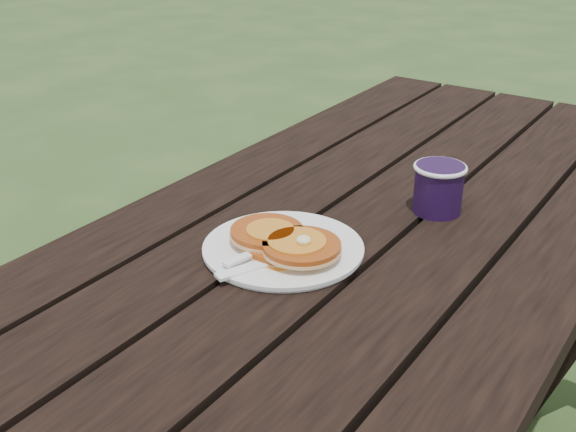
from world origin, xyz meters
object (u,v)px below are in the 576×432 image
Objects in this scene: coffee_cup at (439,185)px; picnic_table at (348,408)px; plate at (283,249)px; pancake_stack at (285,242)px.

picnic_table is at bearing -123.97° from coffee_cup.
pancake_stack reaches higher than plate.
plate is at bearing -109.61° from picnic_table.
plate reaches higher than picnic_table.
plate is at bearing -116.91° from coffee_cup.
coffee_cup is (0.09, 0.13, 0.43)m from picnic_table.
coffee_cup is at bearing 63.09° from plate.
plate is 0.02m from pancake_stack.
coffee_cup is at bearing 65.44° from pancake_stack.
picnic_table is 7.48× the size of plate.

